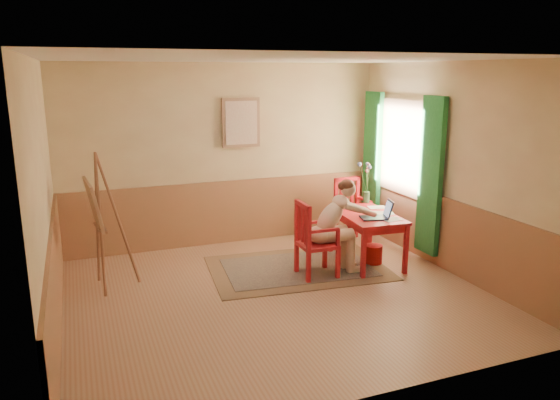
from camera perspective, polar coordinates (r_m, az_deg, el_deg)
name	(u,v)px	position (r m, az deg, el deg)	size (l,w,h in m)	color
room	(277,183)	(6.20, -0.31, 1.83)	(5.04, 4.54, 2.84)	#A87D60
wainscot	(256,237)	(7.16, -2.59, -4.02)	(5.00, 4.50, 1.00)	#B47A54
window	(400,161)	(8.29, 12.74, 4.09)	(0.12, 2.01, 2.20)	white
wall_portrait	(241,123)	(8.28, -4.19, 8.25)	(0.60, 0.05, 0.76)	#9C7355
rug	(298,268)	(7.46, 1.93, -7.27)	(2.54, 1.83, 0.02)	#8C7251
table	(367,220)	(7.60, 9.29, -2.12)	(0.80, 1.25, 0.72)	red
chair_left	(314,240)	(7.03, 3.62, -4.26)	(0.48, 0.46, 1.03)	red
chair_back	(351,211)	(8.55, 7.63, -1.13)	(0.47, 0.48, 1.02)	red
figure	(336,223)	(7.12, 5.99, -2.43)	(0.95, 0.41, 1.29)	beige
laptop	(378,215)	(7.35, 10.49, -1.57)	(0.46, 0.34, 0.25)	#1E2338
papers	(375,211)	(7.72, 10.12, -1.18)	(0.65, 1.10, 0.00)	white
vase	(366,184)	(8.17, 9.22, 1.70)	(0.21, 0.31, 0.63)	#3F724C
wastebasket	(373,254)	(7.71, 9.94, -5.76)	(0.25, 0.25, 0.27)	maroon
easel	(97,209)	(6.87, -19.01, -0.95)	(0.60, 0.77, 1.74)	brown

